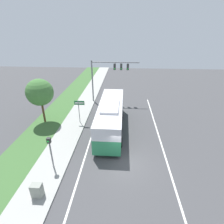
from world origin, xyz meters
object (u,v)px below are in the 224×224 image
signal_gantry (108,72)px  pedestrian_signal (50,148)px  street_sign (79,107)px  utility_cabinet (37,191)px  bus (111,115)px

signal_gantry → pedestrian_signal: bearing=-102.5°
street_sign → utility_cabinet: bearing=-92.4°
bus → pedestrian_signal: 7.73m
bus → utility_cabinet: (-4.24, -9.27, -1.19)m
signal_gantry → pedestrian_signal: (-3.28, -14.81, -2.66)m
bus → utility_cabinet: size_ratio=9.82×
pedestrian_signal → bus: bearing=56.6°
pedestrian_signal → signal_gantry: bearing=77.5°
pedestrian_signal → utility_cabinet: pedestrian_signal is taller
signal_gantry → pedestrian_signal: size_ratio=2.37×
utility_cabinet → signal_gantry: bearing=79.5°
pedestrian_signal → utility_cabinet: (0.01, -2.81, -1.37)m
bus → street_sign: size_ratio=3.50×
street_sign → utility_cabinet: street_sign is taller
street_sign → utility_cabinet: 10.59m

